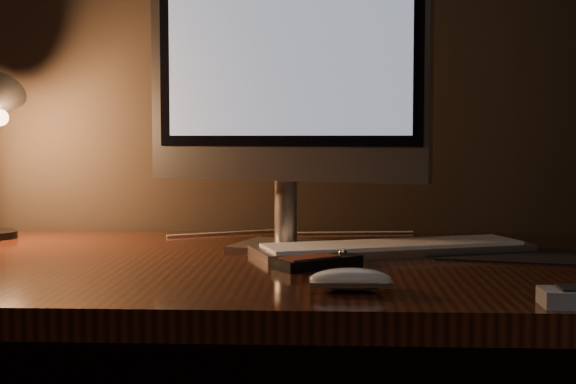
{
  "coord_description": "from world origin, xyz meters",
  "views": [
    {
      "loc": [
        0.05,
        0.58,
        0.95
      ],
      "look_at": [
        -0.01,
        1.73,
        0.87
      ],
      "focal_mm": 50.0,
      "sensor_mm": 36.0,
      "label": 1
    }
  ],
  "objects_px": {
    "mouse": "(350,283)",
    "monitor": "(285,66)",
    "keyboard": "(393,247)",
    "desk": "(300,328)",
    "media_remote": "(318,262)"
  },
  "relations": [
    {
      "from": "mouse",
      "to": "monitor",
      "type": "bearing_deg",
      "value": 103.7
    },
    {
      "from": "keyboard",
      "to": "mouse",
      "type": "distance_m",
      "value": 0.35
    },
    {
      "from": "desk",
      "to": "mouse",
      "type": "relative_size",
      "value": 15.05
    },
    {
      "from": "monitor",
      "to": "mouse",
      "type": "bearing_deg",
      "value": -56.41
    },
    {
      "from": "mouse",
      "to": "keyboard",
      "type": "bearing_deg",
      "value": 74.83
    },
    {
      "from": "keyboard",
      "to": "monitor",
      "type": "bearing_deg",
      "value": 147.42
    },
    {
      "from": "media_remote",
      "to": "desk",
      "type": "bearing_deg",
      "value": 65.58
    },
    {
      "from": "mouse",
      "to": "media_remote",
      "type": "relative_size",
      "value": 0.77
    },
    {
      "from": "desk",
      "to": "keyboard",
      "type": "relative_size",
      "value": 3.34
    },
    {
      "from": "keyboard",
      "to": "media_remote",
      "type": "bearing_deg",
      "value": -146.93
    },
    {
      "from": "mouse",
      "to": "media_remote",
      "type": "height_order",
      "value": "media_remote"
    },
    {
      "from": "monitor",
      "to": "keyboard",
      "type": "bearing_deg",
      "value": 4.92
    },
    {
      "from": "monitor",
      "to": "mouse",
      "type": "xyz_separation_m",
      "value": [
        0.11,
        -0.39,
        -0.31
      ]
    },
    {
      "from": "monitor",
      "to": "media_remote",
      "type": "xyz_separation_m",
      "value": [
        0.06,
        -0.21,
        -0.31
      ]
    },
    {
      "from": "desk",
      "to": "monitor",
      "type": "height_order",
      "value": "monitor"
    }
  ]
}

